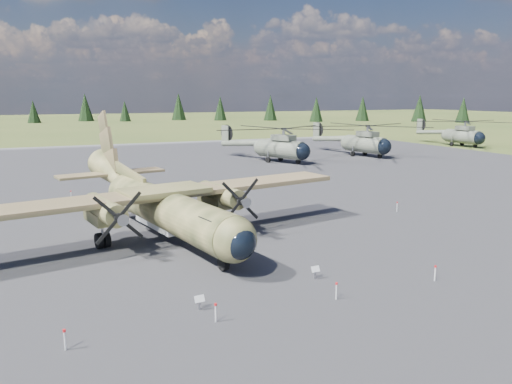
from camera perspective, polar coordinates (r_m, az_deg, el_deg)
name	(u,v)px	position (r m, az deg, el deg)	size (l,w,h in m)	color
ground	(207,233)	(35.23, -5.60, -4.71)	(500.00, 500.00, 0.00)	brown
apron	(172,205)	(44.58, -9.58, -1.48)	(120.00, 120.00, 0.04)	slate
transport_plane	(159,200)	(34.41, -11.02, -0.92)	(26.60, 23.92, 8.77)	#3C4223
helicopter_near	(281,138)	(71.86, 2.83, 6.20)	(25.92, 25.92, 5.02)	#65695B
helicopter_mid	(365,134)	(80.87, 12.34, 6.48)	(23.06, 24.75, 5.00)	#65695B
helicopter_far	(463,128)	(102.77, 22.56, 6.75)	(19.90, 23.00, 4.87)	#65695B
info_placard_left	(199,300)	(22.97, -6.48, -12.20)	(0.46, 0.22, 0.71)	gray
info_placard_right	(315,270)	(26.62, 6.80, -8.89)	(0.47, 0.21, 0.72)	gray
barrier_fence	(201,227)	(34.89, -6.30, -4.02)	(33.12, 29.62, 0.85)	silver
treeline	(114,160)	(38.13, -15.97, 3.58)	(340.67, 344.79, 10.90)	black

